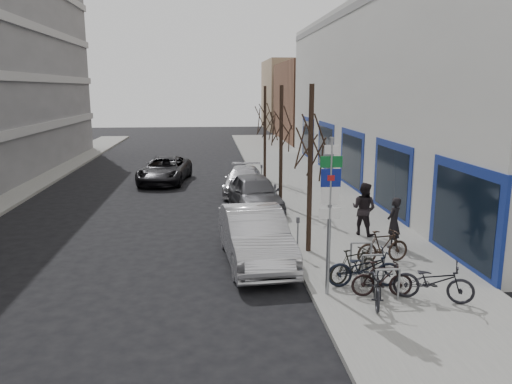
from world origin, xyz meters
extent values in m
plane|color=black|center=(0.00, 0.00, 0.00)|extent=(120.00, 120.00, 0.00)
cube|color=slate|center=(4.50, 10.00, 0.07)|extent=(5.00, 70.00, 0.15)
cube|color=brown|center=(13.00, 40.00, 4.00)|extent=(12.00, 14.00, 8.00)
cube|color=#937A5B|center=(13.50, 55.00, 4.50)|extent=(13.00, 12.00, 9.00)
cylinder|color=gray|center=(2.40, 0.00, 2.10)|extent=(0.10, 0.10, 4.20)
cube|color=white|center=(2.40, -0.03, 3.90)|extent=(0.35, 0.03, 0.22)
cube|color=#0C5926|center=(2.40, -0.03, 3.60)|extent=(0.55, 0.03, 0.28)
cube|color=navy|center=(2.40, -0.03, 3.20)|extent=(0.50, 0.03, 0.45)
cube|color=maroon|center=(2.40, -0.04, 3.20)|extent=(0.18, 0.02, 0.14)
cube|color=white|center=(2.40, -0.03, 2.75)|extent=(0.45, 0.03, 0.45)
cube|color=white|center=(2.40, -0.03, 2.30)|extent=(0.55, 0.03, 0.28)
cylinder|color=gray|center=(3.50, -0.50, 0.55)|extent=(0.06, 0.06, 0.80)
cylinder|color=gray|center=(4.10, -0.50, 0.55)|extent=(0.06, 0.06, 0.80)
cylinder|color=gray|center=(3.80, -0.50, 0.95)|extent=(0.60, 0.06, 0.06)
cylinder|color=gray|center=(3.50, 0.60, 0.55)|extent=(0.06, 0.06, 0.80)
cylinder|color=gray|center=(4.10, 0.60, 0.55)|extent=(0.06, 0.06, 0.80)
cylinder|color=gray|center=(3.80, 0.60, 0.95)|extent=(0.60, 0.06, 0.06)
cylinder|color=gray|center=(3.50, 1.70, 0.55)|extent=(0.06, 0.06, 0.80)
cylinder|color=gray|center=(4.10, 1.70, 0.55)|extent=(0.06, 0.06, 0.80)
cylinder|color=gray|center=(3.80, 1.70, 0.95)|extent=(0.60, 0.06, 0.06)
cylinder|color=black|center=(2.60, 3.50, 2.75)|extent=(0.16, 0.16, 5.50)
cylinder|color=black|center=(2.60, 10.00, 2.75)|extent=(0.16, 0.16, 5.50)
cylinder|color=black|center=(2.60, 16.50, 2.75)|extent=(0.16, 0.16, 5.50)
cylinder|color=gray|center=(2.15, 3.00, 0.70)|extent=(0.05, 0.05, 1.10)
cube|color=#3F3F44|center=(2.15, 3.00, 1.33)|extent=(0.10, 0.08, 0.18)
cylinder|color=gray|center=(2.15, 8.50, 0.70)|extent=(0.05, 0.05, 1.10)
cube|color=#3F3F44|center=(2.15, 8.50, 1.33)|extent=(0.10, 0.08, 0.18)
cylinder|color=gray|center=(2.15, 14.00, 0.70)|extent=(0.05, 0.05, 1.10)
cube|color=#3F3F44|center=(2.15, 14.00, 1.33)|extent=(0.10, 0.08, 0.18)
imported|color=black|center=(3.49, -0.60, 0.70)|extent=(0.97, 1.90, 1.11)
imported|color=black|center=(3.74, -0.29, 0.63)|extent=(1.61, 0.60, 0.96)
imported|color=black|center=(3.48, 0.40, 0.75)|extent=(2.00, 0.70, 1.20)
imported|color=black|center=(3.29, 0.73, 0.64)|extent=(1.66, 1.08, 0.98)
imported|color=black|center=(4.93, -0.65, 0.74)|extent=(2.02, 1.32, 1.19)
imported|color=black|center=(4.61, 2.14, 0.68)|extent=(1.81, 0.86, 1.06)
imported|color=#B9B9BE|center=(0.80, 3.00, 0.85)|extent=(2.21, 5.28, 1.70)
imported|color=#4E4E53|center=(1.40, 9.61, 0.82)|extent=(2.46, 4.99, 1.64)
imported|color=#B1B0B6|center=(1.17, 13.54, 0.67)|extent=(2.50, 4.86, 1.35)
imported|color=black|center=(-3.17, 17.02, 0.74)|extent=(3.12, 5.60, 1.48)
imported|color=black|center=(5.48, 3.60, 1.00)|extent=(0.74, 0.72, 1.71)
imported|color=black|center=(4.94, 5.15, 1.12)|extent=(0.85, 0.85, 1.94)
camera|label=1|loc=(-0.55, -11.87, 5.35)|focal=35.00mm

